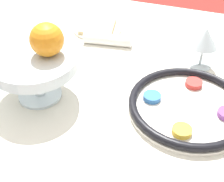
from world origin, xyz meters
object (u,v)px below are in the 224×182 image
at_px(seder_plate, 188,106).
at_px(bread_plate, 98,28).
at_px(fruit_stand, 35,66).
at_px(napkin_roll, 108,40).
at_px(wine_glass, 205,39).
at_px(orange_fruit, 47,40).

relative_size(seder_plate, bread_plate, 1.74).
height_order(seder_plate, fruit_stand, fruit_stand).
bearing_deg(seder_plate, napkin_roll, -37.61).
xyz_separation_m(wine_glass, fruit_stand, (0.39, 0.29, 0.01)).
height_order(seder_plate, napkin_roll, napkin_roll).
height_order(fruit_stand, orange_fruit, orange_fruit).
xyz_separation_m(fruit_stand, orange_fruit, (-0.03, -0.03, 0.07)).
bearing_deg(wine_glass, fruit_stand, 36.77).
relative_size(wine_glass, napkin_roll, 0.77).
bearing_deg(seder_plate, bread_plate, -40.45).
xyz_separation_m(fruit_stand, napkin_roll, (-0.08, -0.31, -0.08)).
distance_m(seder_plate, napkin_roll, 0.39).
relative_size(orange_fruit, bread_plate, 0.48).
height_order(seder_plate, bread_plate, seder_plate).
bearing_deg(fruit_stand, bread_plate, -91.32).
distance_m(orange_fruit, bread_plate, 0.41).
bearing_deg(napkin_roll, wine_glass, 175.59).
height_order(wine_glass, orange_fruit, orange_fruit).
distance_m(orange_fruit, napkin_roll, 0.33).
height_order(wine_glass, bread_plate, wine_glass).
distance_m(seder_plate, bread_plate, 0.50).
xyz_separation_m(bread_plate, napkin_roll, (-0.07, 0.08, 0.01)).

